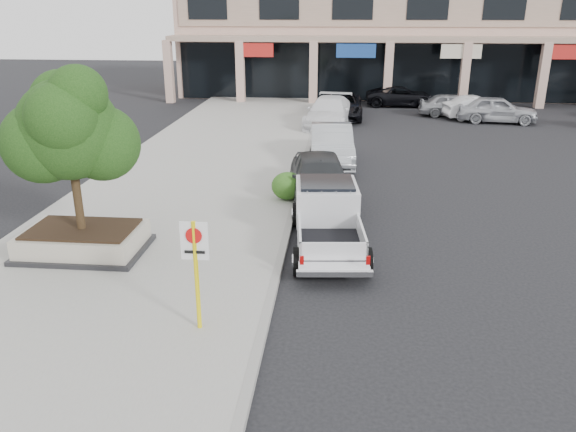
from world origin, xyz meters
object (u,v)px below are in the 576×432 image
object	(u,v)px
curb_car_c	(329,112)
curb_car_d	(341,106)
planter_tree	(76,129)
pickup_truck	(328,220)
no_parking_sign	(196,261)
planter	(83,240)
lot_car_a	(497,109)
lot_car_b	(478,108)
lot_car_d	(401,96)
lot_car_e	(453,105)
curb_car_b	(331,145)
curb_car_a	(320,178)

from	to	relation	value
curb_car_c	curb_car_d	distance (m)	2.79
planter_tree	curb_car_d	bearing A→B (deg)	72.41
planter_tree	pickup_truck	bearing A→B (deg)	9.66
planter_tree	no_parking_sign	xyz separation A→B (m)	(3.82, -3.58, -1.78)
planter	lot_car_a	xyz separation A→B (m)	(15.68, 20.29, 0.28)
curb_car_d	lot_car_b	bearing A→B (deg)	3.48
pickup_truck	lot_car_d	size ratio (longest dim) A/B	1.09
curb_car_c	lot_car_d	world-z (taller)	curb_car_c
lot_car_a	lot_car_e	bearing A→B (deg)	57.45
pickup_truck	lot_car_a	xyz separation A→B (m)	(9.25, 19.06, -0.06)
curb_car_b	lot_car_a	size ratio (longest dim) A/B	1.11
planter_tree	lot_car_a	bearing A→B (deg)	52.34
planter	pickup_truck	distance (m)	6.55
planter_tree	lot_car_a	size ratio (longest dim) A/B	0.90
lot_car_b	curb_car_c	bearing A→B (deg)	99.20
lot_car_a	lot_car_d	distance (m)	7.30
pickup_truck	curb_car_c	world-z (taller)	pickup_truck
pickup_truck	lot_car_e	size ratio (longest dim) A/B	1.28
lot_car_a	lot_car_d	size ratio (longest dim) A/B	0.93
curb_car_b	curb_car_a	bearing A→B (deg)	-97.10
curb_car_c	lot_car_b	bearing A→B (deg)	27.06
planter	pickup_truck	world-z (taller)	pickup_truck
curb_car_a	lot_car_d	bearing A→B (deg)	69.53
curb_car_b	lot_car_e	xyz separation A→B (m)	(7.16, 11.83, -0.12)
planter_tree	lot_car_b	size ratio (longest dim) A/B	0.98
curb_car_a	curb_car_d	distance (m)	15.66
pickup_truck	lot_car_a	bearing A→B (deg)	59.03
planter	curb_car_c	bearing A→B (deg)	71.54
planter_tree	lot_car_b	xyz separation A→B (m)	(14.69, 21.11, -2.74)
planter	lot_car_d	size ratio (longest dim) A/B	0.67
lot_car_b	lot_car_e	size ratio (longest dim) A/B	1.00
lot_car_a	no_parking_sign	bearing A→B (deg)	160.93
pickup_truck	lot_car_b	distance (m)	21.73
lot_car_e	lot_car_b	bearing A→B (deg)	-119.47
planter	lot_car_d	xyz separation A→B (m)	(10.73, 25.66, 0.19)
no_parking_sign	pickup_truck	bearing A→B (deg)	62.00
curb_car_b	curb_car_c	distance (m)	7.84
lot_car_b	lot_car_d	size ratio (longest dim) A/B	0.86
curb_car_a	lot_car_e	bearing A→B (deg)	58.68
lot_car_e	lot_car_d	bearing A→B (deg)	40.47
lot_car_d	curb_car_d	bearing A→B (deg)	141.05
lot_car_a	lot_car_d	bearing A→B (deg)	49.85
curb_car_b	pickup_truck	bearing A→B (deg)	-93.36
curb_car_a	lot_car_a	xyz separation A→B (m)	(9.63, 15.11, -0.07)
pickup_truck	curb_car_c	bearing A→B (deg)	86.21
lot_car_a	lot_car_e	distance (m)	2.84
planter	lot_car_a	size ratio (longest dim) A/B	0.72
curb_car_b	lot_car_d	xyz separation A→B (m)	(4.40, 15.39, -0.15)
lot_car_a	planter	bearing A→B (deg)	149.55
planter_tree	curb_car_d	xyz separation A→B (m)	(6.55, 20.67, -2.66)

